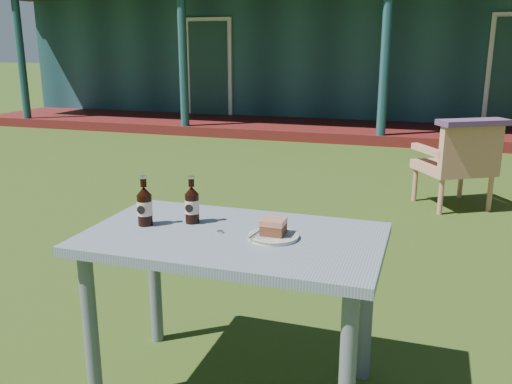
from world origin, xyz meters
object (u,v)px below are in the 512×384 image
(cola_bottle_far, at_px, (145,206))
(armchair_left, at_px, (459,161))
(cake_slice, at_px, (273,227))
(cola_bottle_near, at_px, (192,204))
(plate, at_px, (273,236))
(cafe_table, at_px, (233,257))

(cola_bottle_far, xyz_separation_m, armchair_left, (1.39, 3.25, -0.36))
(cake_slice, distance_m, cola_bottle_near, 0.39)
(plate, xyz_separation_m, armchair_left, (0.82, 3.23, -0.28))
(cola_bottle_near, height_order, armchair_left, cola_bottle_near)
(plate, height_order, cola_bottle_far, cola_bottle_far)
(cola_bottle_far, bearing_deg, armchair_left, 66.87)
(cake_slice, bearing_deg, armchair_left, 75.64)
(cafe_table, bearing_deg, plate, 2.44)
(cake_slice, bearing_deg, plate, -73.49)
(cafe_table, bearing_deg, cola_bottle_far, -179.15)
(cafe_table, xyz_separation_m, cake_slice, (0.17, 0.01, 0.15))
(cola_bottle_far, distance_m, armchair_left, 3.55)
(cake_slice, distance_m, armchair_left, 3.35)
(cafe_table, relative_size, cola_bottle_far, 5.60)
(plate, bearing_deg, cafe_table, -177.56)
(cafe_table, height_order, cake_slice, cake_slice)
(plate, bearing_deg, armchair_left, 75.69)
(cafe_table, height_order, armchair_left, armchair_left)
(cola_bottle_near, relative_size, armchair_left, 0.26)
(plate, relative_size, cola_bottle_far, 0.95)
(cafe_table, bearing_deg, cola_bottle_near, 158.71)
(plate, bearing_deg, cola_bottle_near, 168.60)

